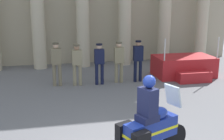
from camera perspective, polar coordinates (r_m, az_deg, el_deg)
reviewing_stand at (r=12.95m, az=14.15°, el=0.61°), size 2.53×2.02×1.78m
officer_in_row_0 at (r=11.23m, az=-10.98°, el=1.81°), size 0.38×0.24×1.71m
officer_in_row_1 at (r=11.18m, az=-6.97°, el=1.68°), size 0.38×0.24×1.63m
officer_in_row_2 at (r=11.25m, az=-2.55°, el=1.87°), size 0.38×0.24×1.64m
officer_in_row_3 at (r=11.50m, az=1.38°, el=2.22°), size 0.38×0.24×1.67m
officer_in_row_4 at (r=11.67m, az=5.20°, el=2.46°), size 0.38×0.24×1.70m
motorcycle_with_rider at (r=6.03m, az=7.32°, el=-11.17°), size 1.97×1.05×1.90m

